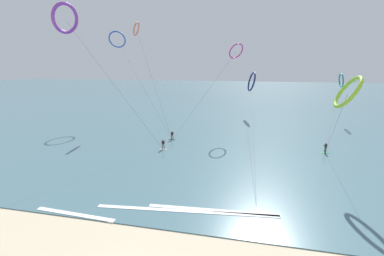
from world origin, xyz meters
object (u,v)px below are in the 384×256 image
at_px(kite_lime, 348,92).
at_px(kite_magenta, 236,51).
at_px(surfer_charcoal, 172,136).
at_px(surfer_emerald, 325,148).
at_px(kite_violet, 65,18).
at_px(kite_navy, 252,82).
at_px(kite_teal, 341,80).
at_px(kite_coral, 136,29).
at_px(surfer_ivory, 163,145).
at_px(kite_cobalt, 117,40).

xyz_separation_m(kite_lime, kite_magenta, (-14.13, 23.80, 5.72)).
xyz_separation_m(surfer_charcoal, surfer_emerald, (25.68, -2.06, 0.00)).
relative_size(kite_lime, kite_violet, 0.58).
relative_size(surfer_emerald, kite_navy, 0.03).
bearing_deg(kite_lime, surfer_emerald, 172.55).
distance_m(kite_violet, kite_magenta, 32.36).
xyz_separation_m(surfer_emerald, kite_teal, (9.01, 26.27, 9.12)).
height_order(surfer_charcoal, kite_magenta, kite_magenta).
xyz_separation_m(kite_lime, kite_coral, (-36.81, 25.86, 10.85)).
distance_m(kite_coral, kite_violet, 26.21).
bearing_deg(surfer_ivory, kite_violet, 22.54).
height_order(kite_cobalt, kite_lime, kite_cobalt).
relative_size(kite_cobalt, kite_magenta, 1.20).
distance_m(surfer_emerald, kite_magenta, 25.99).
distance_m(kite_coral, kite_teal, 49.35).
distance_m(surfer_ivory, kite_navy, 36.41).
bearing_deg(surfer_emerald, kite_navy, 5.89).
bearing_deg(kite_navy, kite_magenta, -28.37).
height_order(surfer_charcoal, surfer_emerald, same).
distance_m(kite_cobalt, kite_teal, 54.33).
bearing_deg(kite_coral, surfer_ivory, 27.17).
bearing_deg(surfer_charcoal, kite_navy, 20.59).
height_order(surfer_charcoal, kite_cobalt, kite_cobalt).
distance_m(kite_navy, kite_lime, 39.95).
height_order(surfer_charcoal, kite_lime, kite_lime).
distance_m(surfer_emerald, kite_coral, 46.15).
bearing_deg(kite_coral, kite_navy, 111.01).
distance_m(kite_teal, kite_magenta, 27.82).
xyz_separation_m(surfer_charcoal, kite_coral, (-12.26, 14.24, 20.61)).
relative_size(surfer_charcoal, kite_cobalt, 0.08).
height_order(surfer_ivory, kite_violet, kite_violet).
bearing_deg(surfer_charcoal, kite_coral, 88.84).
height_order(surfer_emerald, kite_violet, kite_violet).
distance_m(surfer_emerald, kite_lime, 13.71).
bearing_deg(kite_cobalt, surfer_emerald, 149.41).
xyz_separation_m(surfer_emerald, kite_violet, (-36.64, -9.82, 18.82)).
bearing_deg(kite_teal, kite_magenta, 116.84).
bearing_deg(surfer_ivory, kite_teal, -145.60).
distance_m(surfer_charcoal, kite_violet, 24.81).
distance_m(kite_navy, kite_violet, 47.29).
bearing_deg(surfer_emerald, kite_cobalt, 51.30).
relative_size(surfer_charcoal, kite_magenta, 0.10).
height_order(surfer_charcoal, kite_violet, kite_violet).
bearing_deg(kite_lime, kite_magenta, -150.03).
relative_size(surfer_charcoal, kite_teal, 0.06).
relative_size(surfer_emerald, kite_coral, 0.07).
distance_m(kite_teal, kite_violet, 58.99).
height_order(surfer_emerald, kite_magenta, kite_magenta).
distance_m(surfer_charcoal, kite_cobalt, 30.70).
bearing_deg(kite_coral, kite_cobalt, -113.43).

